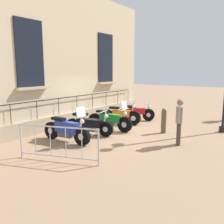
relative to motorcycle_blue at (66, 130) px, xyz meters
name	(u,v)px	position (x,y,z in m)	size (l,w,h in m)	color
ground_plane	(108,129)	(0.05, 2.42, -0.45)	(60.00, 60.00, 0.00)	#9E7A5B
building_facade	(70,60)	(-2.21, 2.42, 2.62)	(0.82, 11.05, 6.32)	#C6B28E
motorcycle_blue	(66,130)	(0.00, 0.00, 0.00)	(2.18, 0.53, 1.37)	black
motorcycle_black	(89,125)	(-0.03, 1.25, -0.03)	(2.11, 0.81, 1.02)	black
motorcycle_green	(110,120)	(0.21, 2.37, -0.01)	(2.20, 0.53, 1.31)	black
motorcycle_orange	(120,116)	(-0.04, 3.58, -0.04)	(1.94, 0.84, 1.10)	black
motorcycle_red	(137,113)	(0.11, 4.87, -0.05)	(1.80, 0.94, 0.94)	black
crowd_barrier	(58,142)	(1.20, -1.46, 0.12)	(2.34, 0.91, 1.05)	#B7B7BF
bollard	(164,121)	(2.33, 3.28, 0.08)	(0.21, 0.21, 1.05)	brown
pedestrian_standing	(179,120)	(3.43, 2.07, 0.46)	(0.31, 0.51, 1.62)	#47382D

